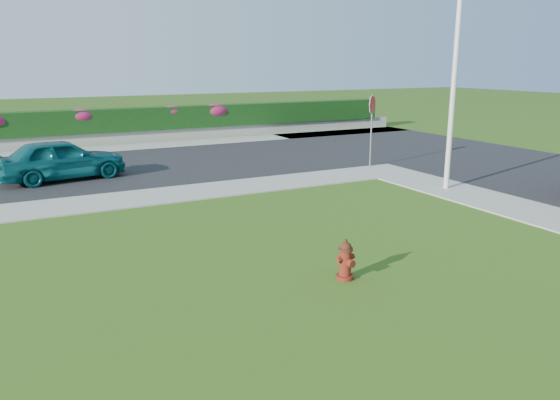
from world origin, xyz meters
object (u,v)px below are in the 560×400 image
sedan_teal (61,159)px  utility_pole (454,85)px  stop_sign (372,113)px  fire_hydrant (345,260)px

sedan_teal → utility_pole: size_ratio=0.63×
sedan_teal → stop_sign: bearing=-114.0°
fire_hydrant → stop_sign: size_ratio=0.28×
sedan_teal → stop_sign: size_ratio=1.49×
fire_hydrant → utility_pole: 8.80m
sedan_teal → utility_pole: bearing=-132.6°
fire_hydrant → stop_sign: 11.35m
utility_pole → stop_sign: 4.28m
utility_pole → stop_sign: utility_pole is taller
fire_hydrant → sedan_teal: (-3.58, 11.51, 0.37)m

